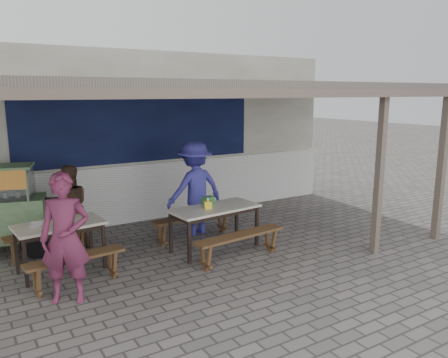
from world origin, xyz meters
name	(u,v)px	position (x,y,z in m)	size (l,w,h in m)	color
ground	(228,263)	(0.00, 0.00, 0.00)	(60.00, 60.00, 0.00)	slate
back_wall	(142,136)	(0.00, 3.58, 1.72)	(9.00, 1.28, 3.50)	silver
warung_roof	(200,89)	(0.02, 0.90, 2.71)	(9.00, 4.21, 2.81)	#5E5751
table_left	(59,229)	(-2.31, 1.06, 0.67)	(1.30, 0.80, 0.75)	white
bench_left_street	(76,264)	(-2.24, 0.38, 0.33)	(1.37, 0.41, 0.45)	brown
bench_left_wall	(48,238)	(-2.37, 1.73, 0.33)	(1.37, 0.41, 0.45)	brown
table_right	(215,211)	(0.15, 0.66, 0.67)	(1.59, 0.83, 0.75)	white
bench_right_street	(240,241)	(0.21, -0.02, 0.34)	(1.65, 0.43, 0.45)	brown
bench_right_wall	(193,221)	(0.08, 1.33, 0.34)	(1.65, 0.43, 0.45)	brown
vendor_cart	(2,207)	(-2.96, 2.27, 0.82)	(1.93, 1.07, 1.50)	#769764
patron_street_side	(65,238)	(-2.43, 0.01, 0.85)	(0.62, 0.41, 1.70)	#722949
patron_wall_side	(69,207)	(-1.94, 2.03, 0.73)	(0.71, 0.55, 1.46)	#4C3428
patron_right_table	(195,188)	(0.27, 1.61, 0.89)	(1.15, 0.66, 1.77)	#3B39A5
tissue_box	(208,205)	(0.01, 0.66, 0.81)	(0.12, 0.12, 0.12)	yellow
donation_box	(208,200)	(0.14, 0.88, 0.82)	(0.20, 0.13, 0.13)	#34753E
condiment_jar	(71,214)	(-2.07, 1.31, 0.80)	(0.09, 0.09, 0.10)	silver
condiment_bowl	(36,225)	(-2.62, 1.07, 0.77)	(0.20, 0.20, 0.05)	silver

